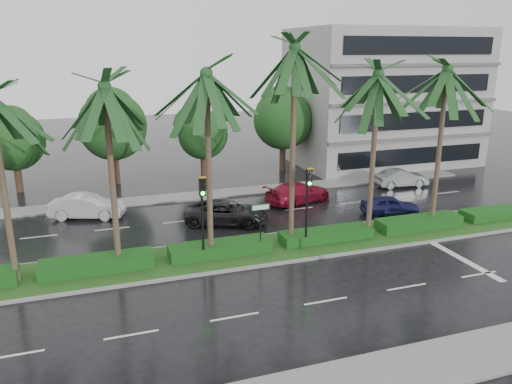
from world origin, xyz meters
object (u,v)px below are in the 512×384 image
object	(u,v)px
signal_median_left	(202,207)
car_darkgrey	(226,213)
car_red	(298,193)
car_grey	(401,178)
car_blue	(390,205)
car_white	(87,206)
street_sign	(260,216)

from	to	relation	value
signal_median_left	car_darkgrey	bearing A→B (deg)	64.02
car_red	car_grey	size ratio (longest dim) A/B	1.20
car_darkgrey	car_blue	world-z (taller)	car_darkgrey
signal_median_left	car_blue	distance (m)	13.72
car_white	car_red	bearing A→B (deg)	-77.30
car_red	car_darkgrey	bearing A→B (deg)	96.35
signal_median_left	car_blue	xyz separation A→B (m)	(13.00, 3.70, -2.37)
car_white	car_blue	size ratio (longest dim) A/B	1.24
street_sign	car_darkgrey	size ratio (longest dim) A/B	0.52
car_blue	car_darkgrey	bearing A→B (deg)	96.75
signal_median_left	car_white	bearing A→B (deg)	119.78
street_sign	car_grey	bearing A→B (deg)	31.76
signal_median_left	car_darkgrey	xyz separation A→B (m)	(2.65, 5.45, -2.30)
signal_median_left	car_blue	size ratio (longest dim) A/B	1.19
car_white	car_red	distance (m)	13.89
signal_median_left	car_darkgrey	size ratio (longest dim) A/B	0.87
car_white	car_blue	xyz separation A→B (m)	(18.33, -5.61, -0.12)
car_white	car_red	world-z (taller)	car_white
signal_median_left	street_sign	size ratio (longest dim) A/B	1.68
car_grey	signal_median_left	bearing A→B (deg)	122.62
street_sign	car_white	world-z (taller)	street_sign
car_darkgrey	car_red	distance (m)	6.39
car_darkgrey	car_grey	xyz separation A→B (m)	(15.01, 3.81, -0.02)
street_sign	car_red	bearing A→B (deg)	54.94
signal_median_left	car_darkgrey	world-z (taller)	signal_median_left
car_darkgrey	car_blue	distance (m)	10.49
street_sign	car_grey	distance (m)	17.31
car_white	car_grey	xyz separation A→B (m)	(22.99, -0.05, -0.07)
street_sign	car_grey	xyz separation A→B (m)	(14.66, 9.08, -1.45)
car_blue	car_grey	size ratio (longest dim) A/B	0.89
car_blue	car_grey	world-z (taller)	car_grey
car_darkgrey	car_red	xyz separation A→B (m)	(5.85, 2.57, 0.02)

